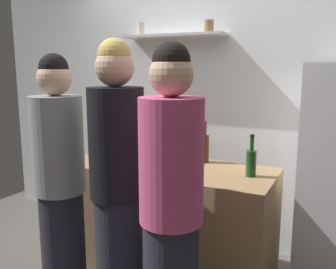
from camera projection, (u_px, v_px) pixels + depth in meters
back_wall_assembly at (203, 105)px, 3.41m from camera, size 4.80×0.32×2.60m
counter at (168, 219)px, 2.91m from camera, size 1.64×0.69×0.89m
baking_pan at (176, 160)px, 2.90m from camera, size 0.34×0.24×0.05m
utensil_holder at (124, 152)px, 3.08m from camera, size 0.11×0.11×0.21m
wine_bottle_pale_glass at (153, 161)px, 2.58m from camera, size 0.06×0.06×0.28m
wine_bottle_amber_glass at (204, 147)px, 2.93m from camera, size 0.08×0.08×0.34m
wine_bottle_dark_glass at (119, 150)px, 2.79m from camera, size 0.07×0.07×0.35m
wine_bottle_green_glass at (251, 162)px, 2.54m from camera, size 0.07×0.07×0.30m
water_bottle_plastic at (139, 151)px, 2.86m from camera, size 0.09×0.09×0.24m
person_blonde at (118, 188)px, 2.24m from camera, size 0.34×0.34×1.81m
person_pink_top at (171, 212)px, 1.93m from camera, size 0.34×0.34×1.77m
person_grey_hoodie at (60, 185)px, 2.44m from camera, size 0.34×0.34×1.73m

